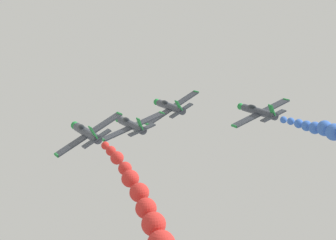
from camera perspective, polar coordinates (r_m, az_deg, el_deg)
The scene contains 5 objects.
airplane_lead at distance 106.61m, azimuth 0.17°, elevation 1.09°, with size 8.53×10.35×4.97m.
airplane_left_inner at distance 97.23m, azimuth -3.02°, elevation -0.39°, with size 9.11×10.35×3.58m.
airplane_right_inner at distance 103.27m, azimuth 7.35°, elevation 0.69°, with size 9.04×10.35×3.79m.
airplane_left_outer at distance 86.69m, azimuth -6.63°, elevation -1.02°, with size 8.50×10.35×5.01m.
smoke_trail_left_outer at distance 68.23m, azimuth -1.87°, elevation -7.25°, with size 2.73×19.87×7.35m.
Camera 1 is at (-37.33, -89.10, 148.41)m, focal length 75.06 mm.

